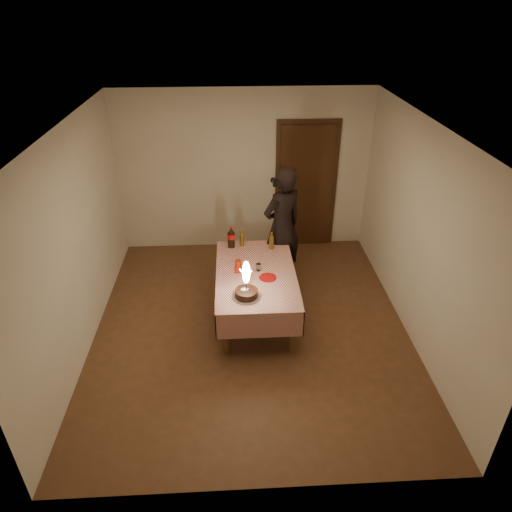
% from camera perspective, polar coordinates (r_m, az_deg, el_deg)
% --- Properties ---
extents(ground, '(4.00, 4.50, 0.01)m').
position_cam_1_polar(ground, '(6.04, -0.62, -8.78)').
color(ground, brown).
rests_on(ground, ground).
extents(room_shell, '(4.04, 4.54, 2.62)m').
position_cam_1_polar(room_shell, '(5.23, -0.38, 5.97)').
color(room_shell, beige).
rests_on(room_shell, ground).
extents(dining_table, '(1.02, 1.72, 0.67)m').
position_cam_1_polar(dining_table, '(5.90, -0.03, -2.84)').
color(dining_table, brown).
rests_on(dining_table, ground).
extents(birthday_cake, '(0.34, 0.34, 0.48)m').
position_cam_1_polar(birthday_cake, '(5.35, -1.21, -4.01)').
color(birthday_cake, white).
rests_on(birthday_cake, dining_table).
extents(red_plate, '(0.22, 0.22, 0.01)m').
position_cam_1_polar(red_plate, '(5.75, 1.48, -2.71)').
color(red_plate, '#B10C0C').
rests_on(red_plate, dining_table).
extents(red_cup, '(0.08, 0.08, 0.10)m').
position_cam_1_polar(red_cup, '(5.94, -2.23, -0.99)').
color(red_cup, '#AA220B').
rests_on(red_cup, dining_table).
extents(clear_cup, '(0.07, 0.07, 0.09)m').
position_cam_1_polar(clear_cup, '(5.88, 0.30, -1.39)').
color(clear_cup, silver).
rests_on(clear_cup, dining_table).
extents(napkin_stack, '(0.15, 0.15, 0.02)m').
position_cam_1_polar(napkin_stack, '(5.90, -2.01, -1.71)').
color(napkin_stack, '#B52614').
rests_on(napkin_stack, dining_table).
extents(cola_bottle, '(0.10, 0.10, 0.32)m').
position_cam_1_polar(cola_bottle, '(6.37, -3.12, 2.35)').
color(cola_bottle, black).
rests_on(cola_bottle, dining_table).
extents(amber_bottle_left, '(0.06, 0.06, 0.25)m').
position_cam_1_polar(amber_bottle_left, '(6.42, -1.78, 2.26)').
color(amber_bottle_left, '#5B3C0F').
rests_on(amber_bottle_left, dining_table).
extents(amber_bottle_right, '(0.06, 0.06, 0.25)m').
position_cam_1_polar(amber_bottle_right, '(6.34, 1.96, 1.89)').
color(amber_bottle_right, '#5B3C0F').
rests_on(amber_bottle_right, dining_table).
extents(photographer, '(0.77, 0.70, 1.76)m').
position_cam_1_polar(photographer, '(6.54, 3.27, 3.73)').
color(photographer, black).
rests_on(photographer, ground).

